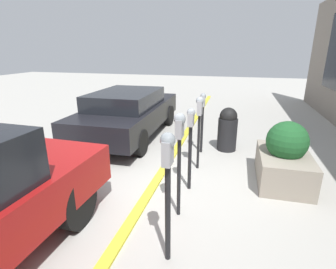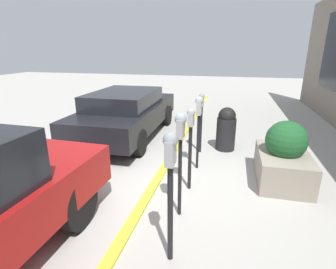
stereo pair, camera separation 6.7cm
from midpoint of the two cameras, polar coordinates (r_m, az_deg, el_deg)
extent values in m
plane|color=#ADAAA3|center=(4.89, -1.50, -10.76)|extent=(40.00, 40.00, 0.00)
cube|color=gold|center=(4.90, -2.41, -10.43)|extent=(19.00, 0.16, 0.04)
cylinder|color=black|center=(3.06, 0.61, -16.97)|extent=(0.06, 0.06, 1.22)
cube|color=#99999E|center=(2.70, 0.66, -3.94)|extent=(0.19, 0.09, 0.27)
sphere|color=gray|center=(2.65, 0.67, -1.22)|extent=(0.16, 0.16, 0.16)
cylinder|color=black|center=(3.81, 2.90, -9.37)|extent=(0.05, 0.05, 1.22)
cube|color=#99999E|center=(3.53, 3.09, 1.32)|extent=(0.19, 0.09, 0.26)
sphere|color=gray|center=(3.49, 3.12, 3.37)|extent=(0.16, 0.16, 0.16)
cylinder|color=black|center=(4.52, 5.20, -5.18)|extent=(0.06, 0.06, 1.16)
cube|color=#99999E|center=(4.30, 5.46, 3.32)|extent=(0.16, 0.09, 0.23)
sphere|color=gray|center=(4.27, 5.50, 4.80)|extent=(0.14, 0.14, 0.14)
cylinder|color=black|center=(5.33, 7.00, -1.68)|extent=(0.05, 0.05, 1.14)
cube|color=#99999E|center=(5.13, 7.31, 5.79)|extent=(0.19, 0.09, 0.28)
sphere|color=gray|center=(5.10, 7.37, 7.31)|extent=(0.16, 0.16, 0.16)
cylinder|color=black|center=(6.19, 7.68, 1.02)|extent=(0.06, 0.06, 1.11)
cube|color=#99999E|center=(6.03, 7.95, 7.19)|extent=(0.15, 0.09, 0.24)
sphere|color=gray|center=(6.01, 8.00, 8.33)|extent=(0.13, 0.13, 0.13)
cube|color=gray|center=(5.32, 24.12, -6.60)|extent=(1.39, 0.88, 0.56)
sphere|color=#1E5628|center=(5.14, 24.85, -1.35)|extent=(0.72, 0.72, 0.72)
cylinder|color=black|center=(3.89, -18.79, -13.80)|extent=(0.74, 0.21, 0.74)
cube|color=black|center=(7.45, -8.19, 4.26)|extent=(4.32, 1.80, 0.57)
cube|color=black|center=(7.19, -8.89, 7.70)|extent=(2.26, 1.56, 0.40)
cylinder|color=black|center=(8.50, 0.37, 4.20)|extent=(0.62, 0.21, 0.62)
cylinder|color=black|center=(9.02, -9.63, 4.77)|extent=(0.62, 0.21, 0.62)
cylinder|color=black|center=(6.06, -5.81, -1.75)|extent=(0.62, 0.21, 0.62)
cylinder|color=black|center=(6.77, -18.73, -0.50)|extent=(0.62, 0.21, 0.62)
cylinder|color=black|center=(6.51, 13.04, 0.04)|extent=(0.46, 0.46, 0.79)
sphere|color=black|center=(6.38, 13.32, 3.89)|extent=(0.41, 0.41, 0.41)
camera|label=1|loc=(0.03, 90.43, -0.14)|focal=28.00mm
camera|label=2|loc=(0.03, -89.57, 0.14)|focal=28.00mm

